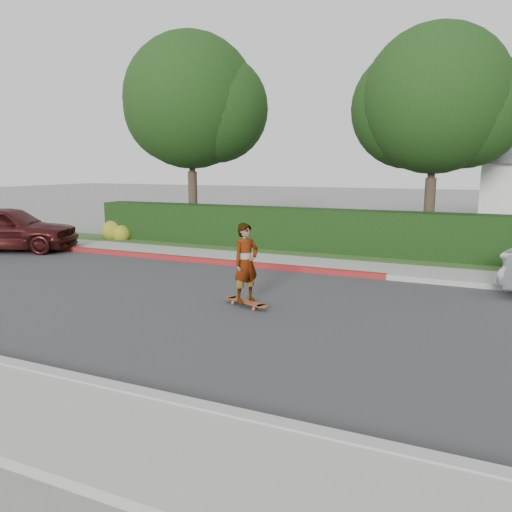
% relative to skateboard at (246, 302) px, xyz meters
% --- Properties ---
extents(ground, '(120.00, 120.00, 0.00)m').
position_rel_skateboard_xyz_m(ground, '(1.24, -0.31, -0.10)').
color(ground, slate).
rests_on(ground, ground).
extents(road, '(60.00, 8.00, 0.01)m').
position_rel_skateboard_xyz_m(road, '(1.24, -0.31, -0.10)').
color(road, '#2D2D30').
rests_on(road, ground).
extents(curb_near, '(60.00, 0.20, 0.15)m').
position_rel_skateboard_xyz_m(curb_near, '(1.24, -4.41, -0.03)').
color(curb_near, '#9E9E99').
rests_on(curb_near, ground).
extents(sidewalk_near, '(60.00, 1.60, 0.12)m').
position_rel_skateboard_xyz_m(sidewalk_near, '(1.24, -5.31, -0.04)').
color(sidewalk_near, gray).
rests_on(sidewalk_near, ground).
extents(curb_far, '(60.00, 0.20, 0.15)m').
position_rel_skateboard_xyz_m(curb_far, '(1.24, 3.79, -0.03)').
color(curb_far, '#9E9E99').
rests_on(curb_far, ground).
extents(curb_red_section, '(12.00, 0.21, 0.15)m').
position_rel_skateboard_xyz_m(curb_red_section, '(-3.76, 3.79, -0.03)').
color(curb_red_section, maroon).
rests_on(curb_red_section, ground).
extents(sidewalk_far, '(60.00, 1.60, 0.12)m').
position_rel_skateboard_xyz_m(sidewalk_far, '(1.24, 4.69, -0.04)').
color(sidewalk_far, gray).
rests_on(sidewalk_far, ground).
extents(planting_strip, '(60.00, 1.60, 0.10)m').
position_rel_skateboard_xyz_m(planting_strip, '(1.24, 6.29, -0.05)').
color(planting_strip, '#2D4C1E').
rests_on(planting_strip, ground).
extents(hedge, '(15.00, 1.00, 1.50)m').
position_rel_skateboard_xyz_m(hedge, '(-1.76, 6.89, 0.65)').
color(hedge, black).
rests_on(hedge, ground).
extents(flowering_shrub, '(1.40, 1.00, 0.90)m').
position_rel_skateboard_xyz_m(flowering_shrub, '(-8.77, 6.43, 0.23)').
color(flowering_shrub, '#2D4C19').
rests_on(flowering_shrub, ground).
extents(tree_left, '(5.99, 5.21, 8.00)m').
position_rel_skateboard_xyz_m(tree_left, '(-6.28, 8.38, 5.16)').
color(tree_left, '#33261C').
rests_on(tree_left, ground).
extents(tree_center, '(5.66, 4.84, 7.44)m').
position_rel_skateboard_xyz_m(tree_center, '(2.72, 8.88, 4.80)').
color(tree_center, '#33261C').
rests_on(tree_center, ground).
extents(skateboard, '(1.19, 0.64, 0.11)m').
position_rel_skateboard_xyz_m(skateboard, '(0.00, 0.00, 0.00)').
color(skateboard, '#C55436').
rests_on(skateboard, ground).
extents(skateboarder, '(0.62, 0.71, 1.64)m').
position_rel_skateboard_xyz_m(skateboarder, '(0.00, 0.00, 0.84)').
color(skateboarder, white).
rests_on(skateboarder, skateboard).
extents(car_maroon, '(5.01, 3.57, 1.58)m').
position_rel_skateboard_xyz_m(car_maroon, '(-10.57, 2.93, 0.69)').
color(car_maroon, '#3D1313').
rests_on(car_maroon, ground).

